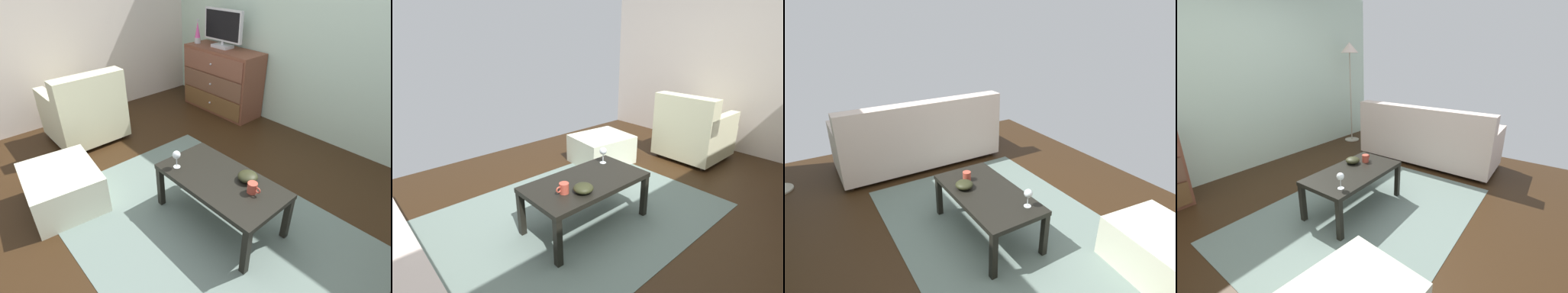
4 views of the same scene
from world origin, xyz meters
TOP-DOWN VIEW (x-y plane):
  - ground_plane at (0.00, 0.00)m, footprint 5.75×4.43m
  - area_rug at (0.20, -0.20)m, footprint 2.60×1.90m
  - coffee_table at (0.23, -0.03)m, footprint 1.04×0.56m
  - wine_glass at (-0.13, -0.19)m, footprint 0.07×0.07m
  - mug at (0.50, 0.02)m, footprint 0.11×0.08m
  - bowl_decorative at (0.38, 0.11)m, footprint 0.16×0.16m
  - couch_large at (1.96, -0.06)m, footprint 0.85×2.08m
  - ottoman at (-0.86, -0.94)m, footprint 0.76×0.68m

SIDE VIEW (x-z plane):
  - ground_plane at x=0.00m, z-range -0.05..0.00m
  - area_rug at x=0.20m, z-range 0.00..0.01m
  - ottoman at x=-0.86m, z-range 0.00..0.36m
  - couch_large at x=1.96m, z-range -0.10..0.80m
  - coffee_table at x=0.23m, z-range 0.17..0.60m
  - bowl_decorative at x=0.38m, z-range 0.44..0.51m
  - mug at x=0.50m, z-range 0.44..0.52m
  - wine_glass at x=-0.13m, z-range 0.47..0.63m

